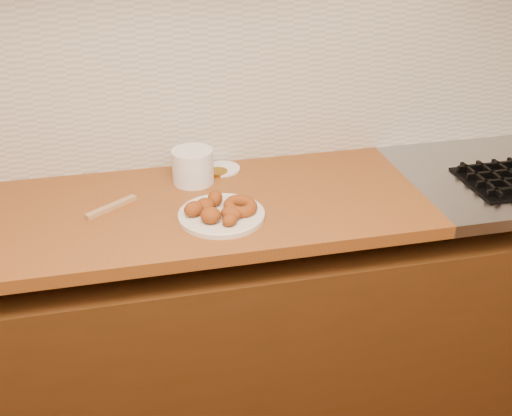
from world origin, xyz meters
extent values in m
cube|color=#B8AA90|center=(0.00, 2.00, 1.35)|extent=(4.00, 0.02, 2.70)
cube|color=#4A250F|center=(0.00, 1.69, 0.39)|extent=(3.60, 0.60, 0.77)
cube|color=brown|center=(-0.65, 1.69, 0.88)|extent=(2.30, 0.62, 0.04)
cube|color=beige|center=(0.00, 1.99, 1.20)|extent=(3.60, 0.02, 0.60)
cube|color=black|center=(0.80, 1.61, 0.90)|extent=(0.26, 0.26, 0.01)
cube|color=black|center=(0.71, 1.61, 0.92)|extent=(0.01, 0.24, 0.02)
cube|color=black|center=(0.77, 1.61, 0.92)|extent=(0.01, 0.24, 0.02)
cube|color=black|center=(0.80, 1.58, 0.92)|extent=(0.24, 0.01, 0.02)
cube|color=black|center=(0.80, 1.64, 0.92)|extent=(0.24, 0.01, 0.02)
cube|color=black|center=(0.80, 1.70, 0.92)|extent=(0.24, 0.01, 0.02)
cylinder|color=silver|center=(-0.15, 1.58, 0.91)|extent=(0.26, 0.26, 0.01)
torus|color=brown|center=(-0.09, 1.58, 0.93)|extent=(0.14, 0.15, 0.05)
ellipsoid|color=brown|center=(-0.19, 1.61, 0.93)|extent=(0.08, 0.08, 0.04)
ellipsoid|color=brown|center=(-0.23, 1.58, 0.94)|extent=(0.07, 0.07, 0.05)
ellipsoid|color=brown|center=(-0.19, 1.53, 0.94)|extent=(0.07, 0.07, 0.05)
ellipsoid|color=brown|center=(-0.14, 1.51, 0.93)|extent=(0.06, 0.06, 0.03)
ellipsoid|color=brown|center=(-0.16, 1.63, 0.94)|extent=(0.06, 0.07, 0.05)
ellipsoid|color=brown|center=(-0.13, 1.54, 0.93)|extent=(0.08, 0.07, 0.04)
cylinder|color=white|center=(-0.20, 1.84, 0.96)|extent=(0.16, 0.16, 0.11)
cylinder|color=white|center=(-0.09, 1.91, 0.90)|extent=(0.14, 0.14, 0.01)
cylinder|color=#9C6E18|center=(-0.11, 1.88, 0.91)|extent=(0.07, 0.07, 0.01)
cube|color=#AC8352|center=(-0.47, 1.71, 0.91)|extent=(0.16, 0.12, 0.01)
camera|label=1|loc=(-0.39, 0.06, 1.77)|focal=42.00mm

